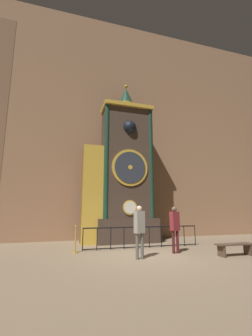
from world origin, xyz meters
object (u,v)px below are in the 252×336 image
Objects in this scene: clock_tower at (121,173)px; visitor_far at (175,225)px; visitor_near at (139,227)px; visitor_bench at (235,247)px; stanchion_post at (75,244)px.

visitor_far is at bearing -69.79° from clock_tower.
visitor_near is 1.23× the size of visitor_bench.
stanchion_post is (-3.76, 1.24, -0.73)m from visitor_far.
visitor_bench is (3.55, -0.48, -0.76)m from visitor_near.
visitor_far reaches higher than stanchion_post.
visitor_far is (1.28, -3.49, -2.56)m from clock_tower.
clock_tower is at bearing 124.21° from visitor_bench.
visitor_far is (1.72, 0.61, -0.00)m from visitor_near.
visitor_far is 4.02m from stanchion_post.
stanchion_post is at bearing 119.14° from visitor_near.
visitor_near is 1.82m from visitor_far.
visitor_far is at bearing -18.24° from stanchion_post.
clock_tower reaches higher than visitor_bench.
clock_tower is 6.14× the size of visitor_bench.
stanchion_post is 0.72× the size of visitor_bench.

